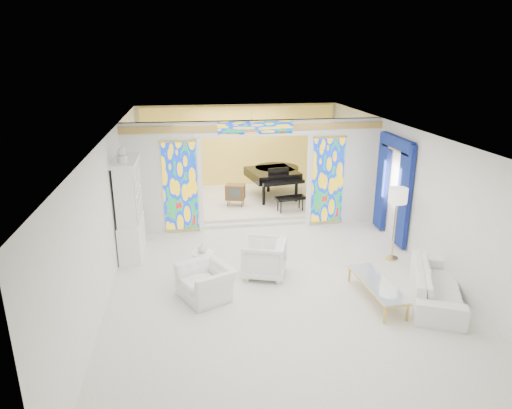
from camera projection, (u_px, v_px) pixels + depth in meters
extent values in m
plane|color=white|center=(267.00, 256.00, 11.04)|extent=(12.00, 12.00, 0.00)
cube|color=white|center=(268.00, 133.00, 10.10)|extent=(7.00, 12.00, 0.02)
cube|color=white|center=(238.00, 147.00, 16.20)|extent=(7.00, 0.02, 3.00)
cube|color=white|center=(364.00, 361.00, 4.94)|extent=(7.00, 0.02, 3.00)
cube|color=white|center=(112.00, 204.00, 10.07)|extent=(0.02, 12.00, 3.00)
cube|color=white|center=(410.00, 191.00, 11.07)|extent=(0.02, 12.00, 3.00)
cube|color=white|center=(162.00, 179.00, 12.09)|extent=(2.00, 0.18, 3.00)
cube|color=white|center=(343.00, 172.00, 12.80)|extent=(2.00, 0.18, 3.00)
cube|color=white|center=(255.00, 128.00, 12.04)|extent=(3.00, 0.18, 0.40)
cube|color=white|center=(200.00, 186.00, 12.20)|extent=(0.12, 0.06, 2.60)
cube|color=white|center=(309.00, 181.00, 12.63)|extent=(0.12, 0.06, 2.60)
cube|color=white|center=(256.00, 134.00, 11.99)|extent=(3.24, 0.06, 0.12)
cube|color=gold|center=(256.00, 128.00, 11.94)|extent=(7.00, 0.05, 0.18)
cube|color=gold|center=(180.00, 187.00, 12.12)|extent=(0.90, 0.04, 2.40)
cube|color=gold|center=(328.00, 181.00, 12.70)|extent=(0.90, 0.04, 2.40)
cube|color=gold|center=(256.00, 128.00, 11.93)|extent=(2.00, 0.04, 0.34)
cube|color=white|center=(246.00, 201.00, 14.86)|extent=(6.80, 3.80, 0.18)
cube|color=#FBDE57|center=(239.00, 148.00, 16.09)|extent=(6.70, 0.10, 2.90)
cylinder|color=gold|center=(252.00, 126.00, 14.02)|extent=(0.48, 0.48, 0.30)
cube|color=navy|center=(404.00, 196.00, 11.15)|extent=(0.12, 0.55, 2.60)
cube|color=navy|center=(382.00, 182.00, 12.37)|extent=(0.12, 0.55, 2.60)
cube|color=navy|center=(397.00, 143.00, 11.38)|extent=(0.14, 1.70, 0.30)
cube|color=gold|center=(397.00, 149.00, 11.44)|extent=(0.12, 1.50, 0.06)
cube|color=white|center=(132.00, 237.00, 11.01)|extent=(0.50, 1.40, 0.90)
cube|color=white|center=(128.00, 192.00, 10.64)|extent=(0.44, 1.30, 1.40)
cube|color=silver|center=(138.00, 191.00, 10.68)|extent=(0.01, 1.20, 1.30)
cube|color=white|center=(125.00, 161.00, 10.41)|extent=(0.56, 1.46, 0.08)
cylinder|color=white|center=(122.00, 159.00, 10.05)|extent=(0.22, 0.22, 0.16)
sphere|color=white|center=(122.00, 152.00, 9.99)|extent=(0.20, 0.20, 0.20)
imported|color=white|center=(206.00, 282.00, 9.09)|extent=(1.27, 1.32, 0.67)
imported|color=silver|center=(264.00, 258.00, 9.96)|extent=(1.14, 1.12, 0.83)
imported|color=white|center=(437.00, 285.00, 8.99)|extent=(1.76, 2.44, 0.66)
cylinder|color=white|center=(203.00, 253.00, 9.80)|extent=(0.52, 0.52, 0.04)
cylinder|color=white|center=(203.00, 265.00, 9.89)|extent=(0.09, 0.09, 0.56)
cylinder|color=white|center=(204.00, 277.00, 9.98)|extent=(0.34, 0.34, 0.03)
imported|color=silver|center=(202.00, 248.00, 9.76)|extent=(0.22, 0.22, 0.21)
cube|color=silver|center=(377.00, 283.00, 8.96)|extent=(0.60, 1.75, 0.04)
cube|color=gold|center=(377.00, 284.00, 8.97)|extent=(0.63, 1.78, 0.03)
cube|color=gold|center=(385.00, 315.00, 8.22)|extent=(0.04, 0.04, 0.35)
cube|color=gold|center=(408.00, 313.00, 8.31)|extent=(0.04, 0.04, 0.35)
cube|color=gold|center=(349.00, 274.00, 9.74)|extent=(0.04, 0.04, 0.35)
cube|color=gold|center=(369.00, 272.00, 9.83)|extent=(0.04, 0.04, 0.35)
cylinder|color=gold|center=(392.00, 258.00, 10.90)|extent=(0.33, 0.33, 0.03)
cylinder|color=gold|center=(395.00, 227.00, 10.65)|extent=(0.03, 0.03, 1.60)
cylinder|color=silver|center=(398.00, 195.00, 10.41)|extent=(0.47, 0.47, 0.34)
cube|color=black|center=(272.00, 174.00, 14.79)|extent=(1.72, 1.80, 0.28)
cylinder|color=black|center=(277.00, 171.00, 15.20)|extent=(1.69, 1.69, 0.28)
cube|color=black|center=(283.00, 182.00, 14.00)|extent=(1.39, 0.55, 0.10)
cube|color=silver|center=(284.00, 182.00, 13.92)|extent=(1.25, 0.33, 0.03)
cube|color=black|center=(279.00, 172.00, 14.23)|extent=(0.69, 0.16, 0.25)
cube|color=black|center=(290.00, 198.00, 13.56)|extent=(0.95, 0.51, 0.08)
cylinder|color=black|center=(264.00, 195.00, 14.13)|extent=(0.12, 0.12, 0.62)
cylinder|color=black|center=(296.00, 192.00, 14.48)|extent=(0.12, 0.12, 0.62)
cylinder|color=black|center=(268.00, 183.00, 15.50)|extent=(0.12, 0.12, 0.62)
cube|color=brown|center=(235.00, 192.00, 14.03)|extent=(0.66, 0.53, 0.47)
cube|color=#393E3B|center=(234.00, 193.00, 13.83)|extent=(0.36, 0.12, 0.30)
cone|color=brown|center=(228.00, 203.00, 14.03)|extent=(0.04, 0.04, 0.20)
cone|color=brown|center=(242.00, 204.00, 13.97)|extent=(0.04, 0.04, 0.20)
cone|color=brown|center=(229.00, 201.00, 14.29)|extent=(0.04, 0.04, 0.20)
cone|color=brown|center=(243.00, 201.00, 14.24)|extent=(0.04, 0.04, 0.20)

